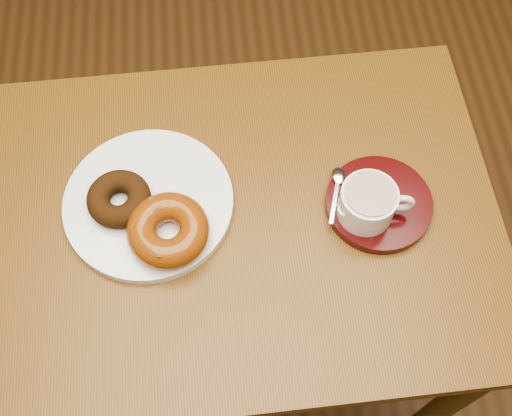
{
  "coord_description": "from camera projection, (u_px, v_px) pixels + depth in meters",
  "views": [
    {
      "loc": [
        0.1,
        -0.08,
        1.61
      ],
      "look_at": [
        0.14,
        0.36,
        0.76
      ],
      "focal_mm": 45.0,
      "sensor_mm": 36.0,
      "label": 1
    }
  ],
  "objects": [
    {
      "name": "teaspoon",
      "position": [
        338.0,
        181.0,
        0.98
      ],
      "size": [
        0.04,
        0.1,
        0.01
      ],
      "rotation": [
        0.0,
        0.0,
        -0.29
      ],
      "color": "silver",
      "rests_on": "saucer"
    },
    {
      "name": "cafe_table",
      "position": [
        244.0,
        246.0,
        1.08
      ],
      "size": [
        0.8,
        0.6,
        0.74
      ],
      "rotation": [
        0.0,
        0.0,
        0.02
      ],
      "color": "brown",
      "rests_on": "ground"
    },
    {
      "name": "coffee_cup",
      "position": [
        369.0,
        203.0,
        0.93
      ],
      "size": [
        0.11,
        0.08,
        0.06
      ],
      "rotation": [
        0.0,
        0.0,
        -0.12
      ],
      "color": "white",
      "rests_on": "saucer"
    },
    {
      "name": "saucer",
      "position": [
        379.0,
        204.0,
        0.98
      ],
      "size": [
        0.17,
        0.17,
        0.02
      ],
      "primitive_type": "cylinder",
      "rotation": [
        0.0,
        0.0,
        -0.05
      ],
      "color": "#350707",
      "rests_on": "cafe_table"
    },
    {
      "name": "donut_caramel",
      "position": [
        168.0,
        230.0,
        0.92
      ],
      "size": [
        0.12,
        0.12,
        0.04
      ],
      "rotation": [
        0.0,
        0.0,
        0.02
      ],
      "color": "brown",
      "rests_on": "donut_plate"
    },
    {
      "name": "donut_plate",
      "position": [
        149.0,
        203.0,
        0.98
      ],
      "size": [
        0.35,
        0.35,
        0.02
      ],
      "primitive_type": "cylinder",
      "rotation": [
        0.0,
        0.0,
        0.45
      ],
      "color": "white",
      "rests_on": "cafe_table"
    },
    {
      "name": "donut_cinnamon",
      "position": [
        119.0,
        199.0,
        0.95
      ],
      "size": [
        0.13,
        0.13,
        0.04
      ],
      "primitive_type": "torus",
      "rotation": [
        0.0,
        0.0,
        0.41
      ],
      "color": "black",
      "rests_on": "donut_plate"
    }
  ]
}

